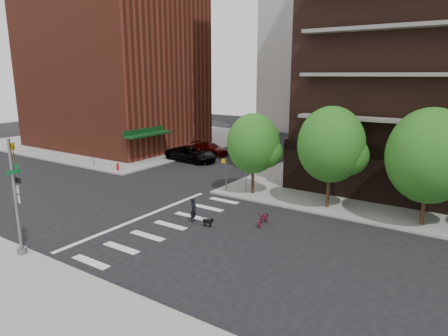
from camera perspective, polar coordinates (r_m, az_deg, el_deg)
The scene contains 17 objects.
ground at distance 27.24m, azimuth -12.44°, elevation -6.73°, with size 120.00×120.00×0.00m, color black.
sidewalk_nw at distance 60.30m, azimuth -12.60°, elevation 4.23°, with size 31.00×33.00×0.15m, color gray.
crosswalk at distance 25.77m, azimuth -9.00°, elevation -7.73°, with size 3.85×13.00×0.01m.
midrise_nw at distance 54.07m, azimuth -15.57°, elevation 13.80°, with size 21.40×15.50×20.00m.
tree_a at distance 30.35m, azimuth 4.21°, elevation 3.50°, with size 4.00×4.00×5.90m.
tree_b at distance 27.84m, azimuth 15.03°, elevation 3.25°, with size 4.50×4.50×6.65m.
tree_c at distance 26.59m, azimuth 27.31°, elevation 1.55°, with size 5.00×5.00×6.80m.
traffic_signal at distance 22.62m, azimuth -27.46°, elevation -4.88°, with size 0.90×0.75×6.00m.
pedestrian_signal at distance 31.16m, azimuth 0.92°, elevation -0.33°, with size 2.18×0.67×2.60m.
fire_hydrant at distance 39.63m, azimuth -14.94°, elevation 0.23°, with size 0.24×0.24×0.73m.
parking_meter at distance 42.20m, azimuth -18.13°, elevation 1.36°, with size 0.10×0.08×1.32m.
parked_car_black at distance 43.10m, azimuth -4.63°, elevation 2.02°, with size 5.89×2.72×1.64m, color black.
parked_car_maroon at distance 46.81m, azimuth -2.00°, elevation 2.79°, with size 4.74×1.93×1.38m, color #3E0604.
parked_car_silver at distance 49.78m, azimuth 3.95°, elevation 3.42°, with size 4.30×1.50×1.42m, color #94969B.
scooter at distance 25.11m, azimuth 5.65°, elevation -7.12°, with size 0.59×1.70×0.89m, color maroon.
dog_walker at distance 25.48m, azimuth -4.37°, elevation -6.00°, with size 0.37×0.57×1.55m, color black.
dog at distance 24.71m, azimuth -2.28°, elevation -7.63°, with size 0.68×0.30×0.57m.
Camera 1 is at (18.75, -17.53, 9.14)m, focal length 32.00 mm.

